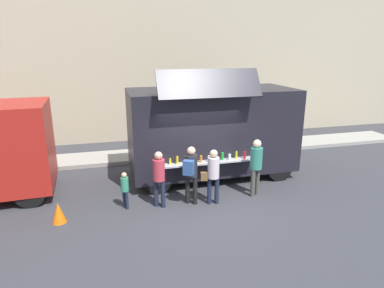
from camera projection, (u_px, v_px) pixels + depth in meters
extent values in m
plane|color=#38383D|center=(209.00, 204.00, 9.47)|extent=(60.00, 60.00, 0.00)
cube|color=#9E998E|center=(95.00, 159.00, 13.10)|extent=(28.00, 1.60, 0.15)
cube|color=#C1AF8F|center=(110.00, 50.00, 15.81)|extent=(32.00, 2.40, 8.46)
cube|color=black|center=(212.00, 129.00, 11.24)|extent=(5.53, 2.40, 2.71)
cube|color=black|center=(210.00, 84.00, 9.30)|extent=(3.04, 0.55, 0.80)
cube|color=black|center=(206.00, 128.00, 9.96)|extent=(2.89, 0.11, 1.22)
cube|color=#B7B7BC|center=(208.00, 162.00, 10.04)|extent=(3.04, 0.36, 0.05)
cylinder|color=yellow|center=(170.00, 161.00, 9.76)|extent=(0.06, 0.06, 0.18)
cylinder|color=yellow|center=(177.00, 160.00, 9.76)|extent=(0.07, 0.07, 0.25)
cylinder|color=yellow|center=(186.00, 160.00, 9.81)|extent=(0.07, 0.07, 0.24)
cylinder|color=red|center=(193.00, 159.00, 9.90)|extent=(0.07, 0.07, 0.25)
cylinder|color=orange|center=(201.00, 159.00, 9.92)|extent=(0.07, 0.07, 0.21)
cylinder|color=white|center=(209.00, 159.00, 9.99)|extent=(0.07, 0.07, 0.19)
cylinder|color=red|center=(215.00, 157.00, 10.04)|extent=(0.06, 0.06, 0.24)
cylinder|color=green|center=(222.00, 156.00, 10.13)|extent=(0.08, 0.08, 0.24)
cylinder|color=white|center=(230.00, 157.00, 10.15)|extent=(0.08, 0.08, 0.19)
cylinder|color=yellow|center=(236.00, 155.00, 10.26)|extent=(0.06, 0.06, 0.24)
cylinder|color=red|center=(245.00, 155.00, 10.26)|extent=(0.08, 0.08, 0.23)
cube|color=black|center=(284.00, 111.00, 11.78)|extent=(0.08, 2.03, 1.19)
cylinder|color=black|center=(252.00, 150.00, 13.06)|extent=(0.90, 0.28, 0.90)
cylinder|color=black|center=(279.00, 167.00, 11.12)|extent=(0.90, 0.28, 0.90)
cylinder|color=black|center=(148.00, 158.00, 12.04)|extent=(0.90, 0.28, 0.90)
cylinder|color=black|center=(158.00, 179.00, 10.10)|extent=(0.90, 0.28, 0.90)
cube|color=black|center=(48.00, 131.00, 9.87)|extent=(0.17, 1.82, 1.00)
cylinder|color=black|center=(38.00, 169.00, 11.03)|extent=(0.84, 0.26, 0.84)
cylinder|color=black|center=(30.00, 193.00, 9.23)|extent=(0.84, 0.26, 0.84)
cone|color=orange|center=(59.00, 212.00, 8.41)|extent=(0.36, 0.36, 0.55)
cylinder|color=#2E5D39|center=(271.00, 138.00, 14.59)|extent=(0.60, 0.60, 0.96)
cylinder|color=#1D2238|center=(209.00, 191.00, 9.41)|extent=(0.13, 0.13, 0.79)
cylinder|color=#1D2238|center=(217.00, 190.00, 9.43)|extent=(0.13, 0.13, 0.79)
cylinder|color=silver|center=(213.00, 168.00, 9.22)|extent=(0.33, 0.33, 0.60)
sphere|color=#D2A888|center=(214.00, 154.00, 9.11)|extent=(0.22, 0.22, 0.22)
cube|color=brown|center=(204.00, 176.00, 9.27)|extent=(0.21, 0.17, 0.23)
cylinder|color=black|center=(188.00, 189.00, 9.45)|extent=(0.13, 0.13, 0.84)
cylinder|color=black|center=(195.00, 190.00, 9.39)|extent=(0.13, 0.13, 0.84)
cylinder|color=#232429|center=(191.00, 166.00, 9.21)|extent=(0.35, 0.35, 0.63)
sphere|color=#E3AE86|center=(191.00, 151.00, 9.09)|extent=(0.23, 0.23, 0.23)
cube|color=#2E4F87|center=(189.00, 168.00, 8.96)|extent=(0.34, 0.30, 0.41)
cylinder|color=#1E2338|center=(156.00, 193.00, 9.26)|extent=(0.13, 0.13, 0.80)
cylinder|color=#1E2338|center=(163.00, 194.00, 9.20)|extent=(0.13, 0.13, 0.80)
cylinder|color=#BA3542|center=(159.00, 170.00, 9.04)|extent=(0.33, 0.33, 0.60)
sphere|color=#DBA287|center=(158.00, 156.00, 8.92)|extent=(0.22, 0.22, 0.22)
cylinder|color=#484741|center=(253.00, 183.00, 9.87)|extent=(0.14, 0.14, 0.86)
cylinder|color=#484741|center=(257.00, 181.00, 10.03)|extent=(0.14, 0.14, 0.86)
cylinder|color=#317D6C|center=(256.00, 158.00, 9.74)|extent=(0.36, 0.36, 0.65)
sphere|color=beige|center=(257.00, 144.00, 9.62)|extent=(0.24, 0.24, 0.24)
cylinder|color=#1C2538|center=(124.00, 199.00, 9.22)|extent=(0.08, 0.08, 0.52)
cylinder|color=#1C2538|center=(127.00, 200.00, 9.12)|extent=(0.08, 0.08, 0.52)
cylinder|color=#338964|center=(125.00, 184.00, 9.04)|extent=(0.22, 0.22, 0.40)
sphere|color=#D3AF82|center=(124.00, 175.00, 8.97)|extent=(0.15, 0.15, 0.15)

